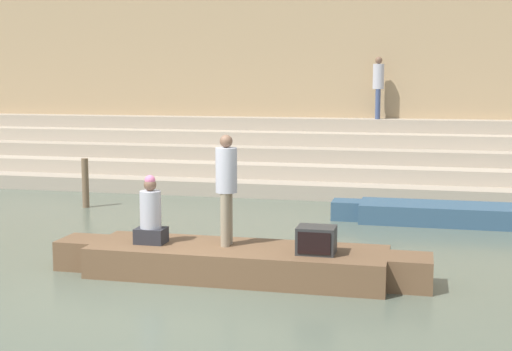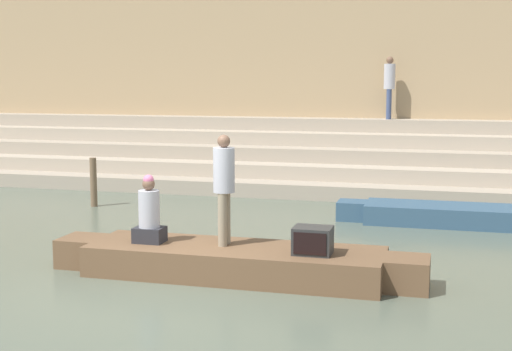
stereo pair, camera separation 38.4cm
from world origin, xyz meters
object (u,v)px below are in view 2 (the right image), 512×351
(rowboat_main, at_px, (235,261))
(moored_boat_shore, at_px, (471,215))
(tv_set, at_px, (313,240))
(person_standing, at_px, (224,182))
(person_on_steps, at_px, (389,83))
(mooring_post, at_px, (94,182))
(person_rowing, at_px, (149,215))

(rowboat_main, xyz_separation_m, moored_boat_shore, (3.47, 4.74, -0.03))
(tv_set, distance_m, moored_boat_shore, 5.40)
(rowboat_main, relative_size, moored_boat_shore, 1.05)
(person_standing, bearing_deg, rowboat_main, -37.68)
(rowboat_main, height_order, person_on_steps, person_on_steps)
(mooring_post, bearing_deg, tv_set, -39.08)
(person_standing, bearing_deg, person_rowing, 171.04)
(person_rowing, xyz_separation_m, person_on_steps, (2.67, 10.34, 1.92))
(person_rowing, xyz_separation_m, tv_set, (2.51, -0.07, -0.22))
(rowboat_main, relative_size, person_rowing, 5.42)
(tv_set, bearing_deg, mooring_post, 139.48)
(person_rowing, relative_size, person_on_steps, 0.60)
(mooring_post, relative_size, person_on_steps, 0.65)
(person_standing, height_order, moored_boat_shore, person_standing)
(person_rowing, bearing_deg, person_on_steps, 62.90)
(moored_boat_shore, xyz_separation_m, person_on_steps, (-2.12, 5.54, 2.58))
(tv_set, bearing_deg, person_rowing, 177.00)
(person_standing, height_order, tv_set, person_standing)
(rowboat_main, height_order, person_rowing, person_rowing)
(rowboat_main, bearing_deg, moored_boat_shore, 53.66)
(person_rowing, distance_m, tv_set, 2.52)
(moored_boat_shore, bearing_deg, tv_set, -112.26)
(person_standing, height_order, person_on_steps, person_on_steps)
(tv_set, bearing_deg, rowboat_main, 172.50)
(mooring_post, bearing_deg, person_rowing, -54.04)
(moored_boat_shore, bearing_deg, rowboat_main, -123.33)
(person_standing, bearing_deg, tv_set, -23.83)
(tv_set, bearing_deg, moored_boat_shore, 63.41)
(tv_set, bearing_deg, person_on_steps, 87.65)
(person_on_steps, bearing_deg, person_rowing, 35.53)
(person_on_steps, bearing_deg, mooring_post, 2.07)
(moored_boat_shore, bearing_deg, person_standing, -125.16)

